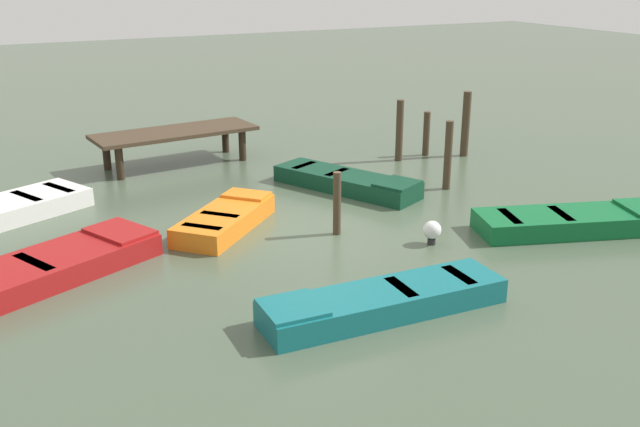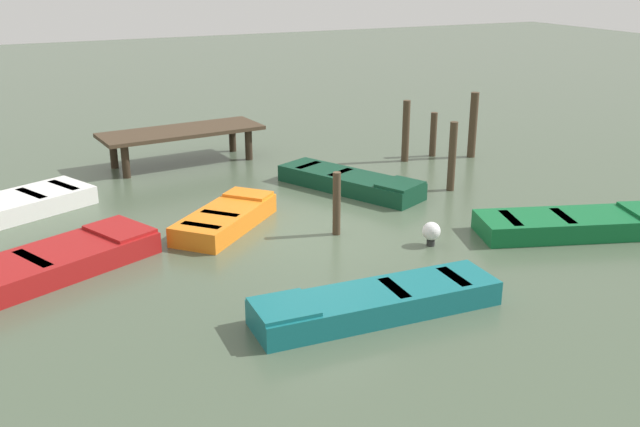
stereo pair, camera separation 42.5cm
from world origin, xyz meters
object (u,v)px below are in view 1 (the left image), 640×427
object	(u,v)px
rowboat_red	(52,266)
marker_buoy	(432,231)
dock_segment	(175,135)
mooring_piling_near_right	(337,203)
rowboat_teal	(382,301)
rowboat_white	(17,206)
mooring_piling_far_right	(466,124)
rowboat_dark_green	(347,181)
mooring_piling_center	(426,134)
rowboat_green	(576,221)
rowboat_orange	(225,219)
mooring_piling_mid_left	(448,155)
mooring_piling_near_left	(400,131)

from	to	relation	value
rowboat_red	marker_buoy	xyz separation A→B (m)	(6.84, -1.74, 0.07)
dock_segment	mooring_piling_near_right	bearing A→B (deg)	-83.84
mooring_piling_near_right	rowboat_teal	bearing A→B (deg)	-106.62
rowboat_white	mooring_piling_far_right	size ratio (longest dim) A/B	1.75
rowboat_dark_green	rowboat_red	world-z (taller)	same
rowboat_dark_green	mooring_piling_center	world-z (taller)	mooring_piling_center
mooring_piling_far_right	rowboat_green	bearing A→B (deg)	-106.07
dock_segment	rowboat_orange	xyz separation A→B (m)	(-0.52, -5.31, -0.60)
rowboat_orange	mooring_piling_center	size ratio (longest dim) A/B	2.18
rowboat_dark_green	mooring_piling_far_right	bearing A→B (deg)	80.95
dock_segment	mooring_piling_center	world-z (taller)	mooring_piling_center
dock_segment	rowboat_dark_green	size ratio (longest dim) A/B	1.17
mooring_piling_mid_left	rowboat_teal	bearing A→B (deg)	-134.61
rowboat_dark_green	mooring_piling_mid_left	world-z (taller)	mooring_piling_mid_left
mooring_piling_near_right	marker_buoy	bearing A→B (deg)	-43.89
rowboat_white	mooring_piling_far_right	world-z (taller)	mooring_piling_far_right
rowboat_dark_green	mooring_piling_near_left	distance (m)	3.20
rowboat_teal	rowboat_orange	distance (m)	4.80
rowboat_dark_green	mooring_piling_far_right	world-z (taller)	mooring_piling_far_right
mooring_piling_center	marker_buoy	xyz separation A→B (m)	(-3.83, -5.74, -0.34)
rowboat_teal	rowboat_green	distance (m)	5.65
rowboat_teal	mooring_piling_mid_left	size ratio (longest dim) A/B	2.41
rowboat_teal	mooring_piling_center	world-z (taller)	mooring_piling_center
mooring_piling_mid_left	mooring_piling_near_right	distance (m)	4.11
rowboat_red	mooring_piling_near_right	xyz separation A→B (m)	(5.45, -0.40, 0.44)
rowboat_teal	mooring_piling_near_right	xyz separation A→B (m)	(1.02, 3.41, 0.44)
rowboat_red	marker_buoy	distance (m)	7.06
rowboat_green	rowboat_white	bearing A→B (deg)	167.00
rowboat_green	mooring_piling_near_right	size ratio (longest dim) A/B	3.19
rowboat_green	rowboat_white	distance (m)	11.87
dock_segment	rowboat_teal	world-z (taller)	dock_segment
mooring_piling_near_left	marker_buoy	size ratio (longest dim) A/B	3.52
rowboat_green	rowboat_red	world-z (taller)	same
rowboat_white	rowboat_orange	bearing A→B (deg)	118.50
dock_segment	mooring_piling_mid_left	size ratio (longest dim) A/B	2.66
rowboat_white	rowboat_green	bearing A→B (deg)	123.97
rowboat_dark_green	marker_buoy	xyz separation A→B (m)	(-0.23, -3.85, 0.07)
mooring_piling_far_right	mooring_piling_near_left	bearing A→B (deg)	167.98
dock_segment	rowboat_teal	bearing A→B (deg)	-93.63
dock_segment	marker_buoy	size ratio (longest dim) A/B	9.29
rowboat_red	mooring_piling_far_right	size ratio (longest dim) A/B	2.23
rowboat_orange	mooring_piling_near_right	world-z (taller)	mooring_piling_near_right
mooring_piling_center	mooring_piling_near_right	size ratio (longest dim) A/B	0.95
rowboat_white	marker_buoy	world-z (taller)	marker_buoy
mooring_piling_near_left	mooring_piling_far_right	world-z (taller)	mooring_piling_far_right
rowboat_orange	rowboat_red	size ratio (longest dim) A/B	0.67
rowboat_green	mooring_piling_near_left	distance (m)	6.35
rowboat_teal	mooring_piling_mid_left	xyz separation A→B (m)	(4.84, 4.90, 0.62)
rowboat_red	mooring_piling_center	world-z (taller)	mooring_piling_center
mooring_piling_far_right	mooring_piling_near_right	bearing A→B (deg)	-148.00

